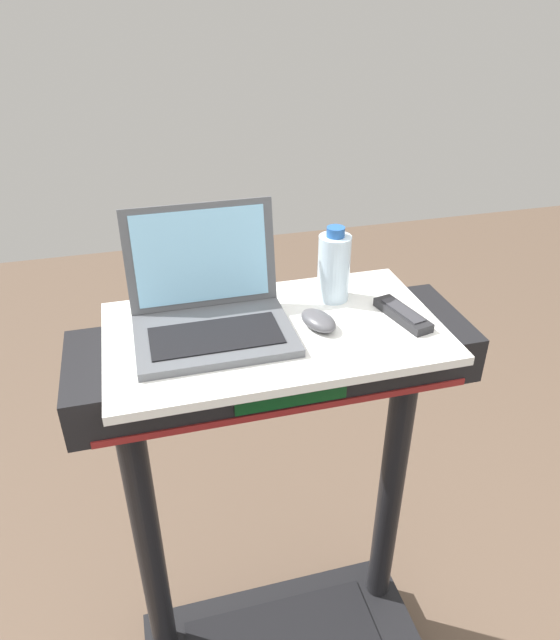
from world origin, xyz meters
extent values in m
cylinder|color=black|center=(-0.34, 0.70, 0.61)|extent=(0.07, 0.07, 0.91)
cylinder|color=black|center=(0.34, 0.70, 0.61)|extent=(0.07, 0.07, 0.91)
cube|color=black|center=(0.00, 0.70, 1.12)|extent=(0.90, 0.28, 0.11)
cube|color=#0C3F19|center=(0.00, 0.56, 1.12)|extent=(0.24, 0.01, 0.06)
cube|color=maroon|center=(0.00, 0.56, 1.07)|extent=(0.81, 0.00, 0.02)
cube|color=white|center=(0.00, 0.70, 1.18)|extent=(0.73, 0.43, 0.02)
cube|color=#515459|center=(-0.13, 0.69, 1.20)|extent=(0.33, 0.23, 0.02)
cube|color=black|center=(-0.13, 0.67, 1.21)|extent=(0.27, 0.13, 0.00)
cube|color=#515459|center=(-0.13, 0.83, 1.32)|extent=(0.33, 0.05, 0.23)
cube|color=#8CCCF2|center=(-0.13, 0.82, 1.32)|extent=(0.29, 0.04, 0.20)
ellipsoid|color=#4C4C51|center=(0.09, 0.68, 1.21)|extent=(0.09, 0.11, 0.03)
cylinder|color=silver|center=(0.17, 0.80, 1.27)|extent=(0.08, 0.08, 0.16)
cylinder|color=#2659A5|center=(0.17, 0.80, 1.36)|extent=(0.04, 0.04, 0.02)
cube|color=#232326|center=(0.29, 0.67, 1.20)|extent=(0.08, 0.17, 0.02)
cube|color=#333338|center=(0.29, 0.67, 1.21)|extent=(0.06, 0.12, 0.00)
camera|label=1|loc=(-0.27, -0.35, 1.86)|focal=32.68mm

